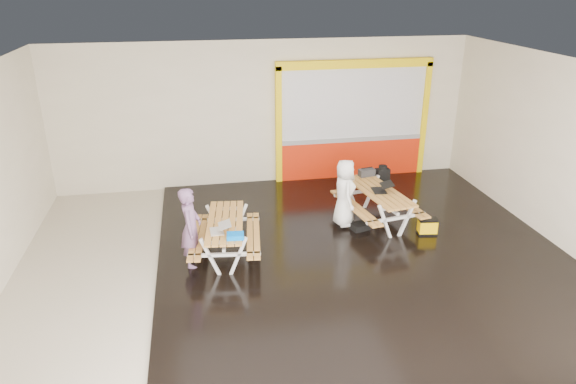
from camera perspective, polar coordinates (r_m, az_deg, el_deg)
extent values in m
cube|color=beige|center=(9.61, 0.99, -7.58)|extent=(10.00, 8.00, 0.01)
cube|color=white|center=(8.41, 1.15, 13.57)|extent=(10.00, 8.00, 0.01)
cube|color=beige|center=(12.63, -2.60, 8.49)|extent=(10.00, 0.01, 3.50)
cube|color=beige|center=(5.41, 9.77, -12.39)|extent=(10.00, 0.01, 3.50)
cube|color=beige|center=(10.97, 27.69, 3.68)|extent=(0.01, 8.00, 3.50)
cube|color=black|center=(9.89, 8.16, -6.69)|extent=(7.50, 7.98, 0.05)
cube|color=red|center=(13.39, 6.92, 3.59)|extent=(3.60, 0.12, 1.00)
cube|color=gray|center=(13.23, 7.02, 5.76)|extent=(3.60, 0.14, 0.10)
cube|color=silver|center=(13.00, 7.20, 9.61)|extent=(3.60, 0.08, 1.72)
cube|color=yellow|center=(12.68, -1.04, 7.16)|extent=(0.14, 0.16, 2.90)
cube|color=yellow|center=(13.77, 14.64, 7.69)|extent=(0.14, 0.16, 2.90)
cube|color=yellow|center=(12.81, 7.44, 13.78)|extent=(3.88, 0.16, 0.20)
cube|color=#C68738|center=(9.49, -8.48, -3.33)|extent=(0.32, 1.82, 0.04)
cube|color=#C68738|center=(9.48, -7.70, -3.32)|extent=(0.32, 1.82, 0.04)
cube|color=#C68738|center=(9.47, -6.92, -3.30)|extent=(0.32, 1.82, 0.04)
cube|color=#C68738|center=(9.46, -6.13, -3.28)|extent=(0.32, 1.82, 0.04)
cube|color=#C68738|center=(9.46, -5.35, -3.26)|extent=(0.32, 1.82, 0.04)
cube|color=white|center=(9.03, -8.52, -7.10)|extent=(0.34, 0.09, 0.73)
cube|color=white|center=(9.00, -5.49, -7.04)|extent=(0.34, 0.09, 0.73)
cube|color=white|center=(8.99, -7.02, -6.84)|extent=(1.25, 0.20, 0.05)
cube|color=white|center=(8.87, -7.09, -5.51)|extent=(0.62, 0.12, 0.05)
cube|color=white|center=(10.25, -7.99, -3.27)|extent=(0.34, 0.09, 0.73)
cube|color=white|center=(10.22, -5.34, -3.20)|extent=(0.34, 0.09, 0.73)
cube|color=white|center=(10.21, -6.68, -3.03)|extent=(1.25, 0.20, 0.05)
cube|color=white|center=(10.12, -6.74, -1.82)|extent=(0.62, 0.12, 0.05)
cube|color=white|center=(9.55, -6.86, -4.28)|extent=(0.22, 1.49, 0.05)
cube|color=#C68738|center=(9.64, -10.19, -4.83)|extent=(0.32, 1.82, 0.04)
cube|color=#C68738|center=(9.63, -9.46, -4.82)|extent=(0.32, 1.82, 0.04)
cube|color=#C68738|center=(9.58, -4.21, -4.70)|extent=(0.32, 1.82, 0.04)
cube|color=#C68738|center=(9.58, -3.47, -4.68)|extent=(0.32, 1.82, 0.04)
cube|color=#C68738|center=(10.70, 8.66, -0.07)|extent=(0.44, 1.90, 0.04)
cube|color=#C68738|center=(10.76, 9.30, 0.03)|extent=(0.44, 1.90, 0.04)
cube|color=#C68738|center=(10.83, 9.93, 0.12)|extent=(0.44, 1.90, 0.04)
cube|color=#C68738|center=(10.89, 10.55, 0.22)|extent=(0.44, 1.90, 0.04)
cube|color=#C68738|center=(10.96, 11.16, 0.31)|extent=(0.44, 1.90, 0.04)
cube|color=white|center=(10.28, 10.59, -3.26)|extent=(0.36, 0.12, 0.77)
cube|color=white|center=(10.52, 12.92, -2.83)|extent=(0.36, 0.12, 0.77)
cube|color=white|center=(10.38, 11.79, -2.83)|extent=(1.30, 0.28, 0.06)
cube|color=white|center=(10.28, 11.90, -1.58)|extent=(0.65, 0.17, 0.06)
cube|color=white|center=(11.43, 6.94, -0.31)|extent=(0.36, 0.12, 0.77)
cube|color=white|center=(11.65, 9.12, 0.03)|extent=(0.36, 0.12, 0.77)
cube|color=white|center=(11.52, 8.05, 0.06)|extent=(1.30, 0.28, 0.06)
cube|color=white|center=(11.43, 8.12, 1.21)|extent=(0.65, 0.17, 0.06)
cube|color=white|center=(10.90, 9.86, -0.81)|extent=(0.32, 1.55, 0.06)
cube|color=#C68738|center=(10.67, 7.07, -1.72)|extent=(0.44, 1.90, 0.04)
cube|color=#C68738|center=(10.73, 7.68, -1.62)|extent=(0.44, 1.90, 0.04)
cube|color=#C68738|center=(11.16, 11.89, -0.92)|extent=(0.44, 1.90, 0.04)
cube|color=#C68738|center=(11.23, 12.45, -0.83)|extent=(0.44, 1.90, 0.04)
imported|color=slate|center=(9.24, -10.62, -3.87)|extent=(0.45, 0.60, 1.48)
imported|color=white|center=(10.51, 6.22, -0.07)|extent=(0.46, 0.69, 1.38)
cube|color=silver|center=(9.10, -7.82, -4.29)|extent=(0.24, 0.33, 0.02)
cube|color=silver|center=(9.06, -6.97, -3.58)|extent=(0.22, 0.33, 0.06)
cube|color=silver|center=(9.06, -7.01, -3.58)|extent=(0.19, 0.29, 0.05)
cube|color=black|center=(10.77, 9.95, 0.16)|extent=(0.29, 0.38, 0.02)
cube|color=black|center=(10.77, 10.83, 0.82)|extent=(0.27, 0.38, 0.07)
cube|color=silver|center=(10.76, 10.79, 0.82)|extent=(0.23, 0.34, 0.06)
cube|color=blue|center=(8.83, -5.80, -4.82)|extent=(0.30, 0.23, 0.08)
cube|color=black|center=(11.52, 8.63, 2.12)|extent=(0.37, 0.23, 0.16)
cylinder|color=black|center=(11.48, 8.66, 2.65)|extent=(0.26, 0.07, 0.02)
cube|color=black|center=(11.80, 10.30, 1.57)|extent=(0.31, 0.22, 0.42)
cylinder|color=black|center=(11.72, 10.37, 2.62)|extent=(0.21, 0.21, 0.10)
cube|color=black|center=(10.69, 7.88, -3.77)|extent=(0.40, 0.34, 0.13)
cube|color=black|center=(10.81, 14.98, -4.33)|extent=(0.40, 0.29, 0.04)
cube|color=#F1B500|center=(10.75, 15.05, -3.66)|extent=(0.38, 0.27, 0.28)
cube|color=black|center=(10.69, 15.13, -2.94)|extent=(0.40, 0.29, 0.03)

